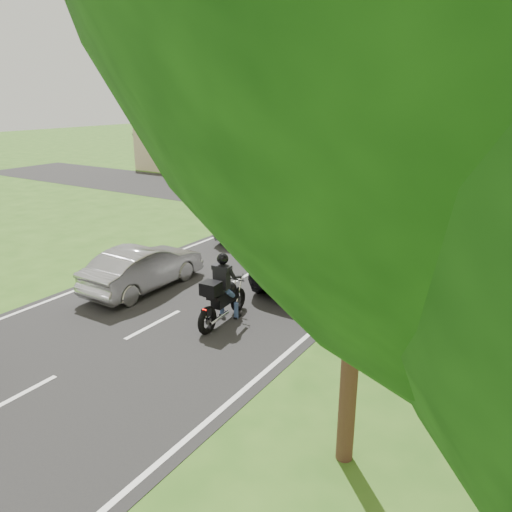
% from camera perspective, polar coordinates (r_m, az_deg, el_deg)
% --- Properties ---
extents(ground, '(140.00, 140.00, 0.00)m').
position_cam_1_polar(ground, '(13.48, -11.62, -7.71)').
color(ground, '#2F5818').
rests_on(ground, ground).
extents(road, '(8.00, 100.00, 0.01)m').
position_cam_1_polar(road, '(21.28, 7.25, 2.18)').
color(road, black).
rests_on(road, ground).
extents(cross_road, '(60.00, 7.00, 0.01)m').
position_cam_1_polar(cross_road, '(26.68, 12.85, 5.11)').
color(cross_road, black).
rests_on(cross_road, ground).
extents(motorcycle_rider, '(0.64, 2.24, 1.93)m').
position_cam_1_polar(motorcycle_rider, '(13.07, -3.95, -4.55)').
color(motorcycle_rider, black).
rests_on(motorcycle_rider, ground).
extents(dark_suv, '(2.44, 5.23, 1.45)m').
position_cam_1_polar(dark_suv, '(16.03, 7.31, -0.41)').
color(dark_suv, black).
rests_on(dark_suv, road).
extents(silver_sedan, '(1.45, 4.11, 1.35)m').
position_cam_1_polar(silver_sedan, '(15.72, -12.72, -1.28)').
color(silver_sedan, '#A1A1A5').
rests_on(silver_sedan, road).
extents(silver_suv, '(2.07, 4.56, 1.52)m').
position_cam_1_polar(silver_suv, '(21.09, -0.06, 4.33)').
color(silver_suv, '#A6AAAF').
rests_on(silver_suv, road).
extents(traffic_signal, '(6.38, 0.44, 6.00)m').
position_cam_1_polar(traffic_signal, '(23.24, 19.73, 12.99)').
color(traffic_signal, black).
rests_on(traffic_signal, ground).
extents(signal_pole_far, '(0.20, 0.20, 6.00)m').
position_cam_1_polar(signal_pole_far, '(30.09, 5.08, 12.69)').
color(signal_pole_far, black).
rests_on(signal_pole_far, ground).
extents(utility_pole_near, '(1.60, 0.28, 10.00)m').
position_cam_1_polar(utility_pole_near, '(7.05, 12.27, 12.07)').
color(utility_pole_near, brown).
rests_on(utility_pole_near, ground).
extents(sign_white, '(0.55, 0.07, 2.12)m').
position_cam_1_polar(sign_white, '(12.90, 12.88, -1.29)').
color(sign_white, slate).
rests_on(sign_white, ground).
extents(sign_green, '(0.55, 0.07, 2.12)m').
position_cam_1_polar(sign_green, '(20.34, 21.25, 4.97)').
color(sign_green, slate).
rests_on(sign_green, ground).
extents(tree_left_near, '(5.12, 4.96, 9.22)m').
position_cam_1_polar(tree_left_near, '(34.93, -3.39, 19.26)').
color(tree_left_near, '#332316').
rests_on(tree_left_near, ground).
extents(tree_left_far, '(5.76, 5.58, 10.14)m').
position_cam_1_polar(tree_left_far, '(44.39, 2.40, 19.78)').
color(tree_left_far, '#332316').
rests_on(tree_left_far, ground).
extents(house, '(10.20, 8.00, 4.84)m').
position_cam_1_polar(house, '(41.04, -4.70, 12.38)').
color(house, '#C5B489').
rests_on(house, ground).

